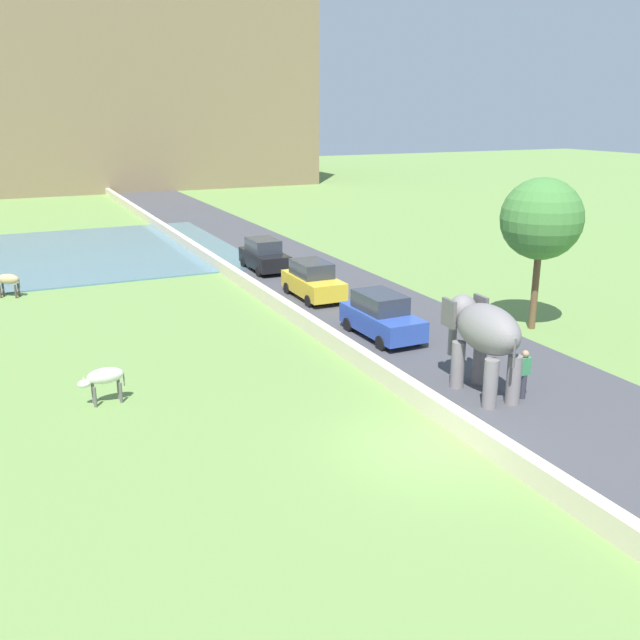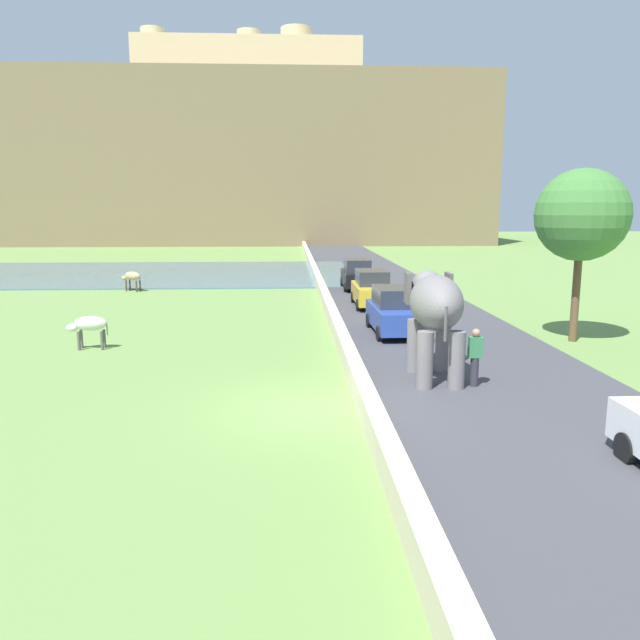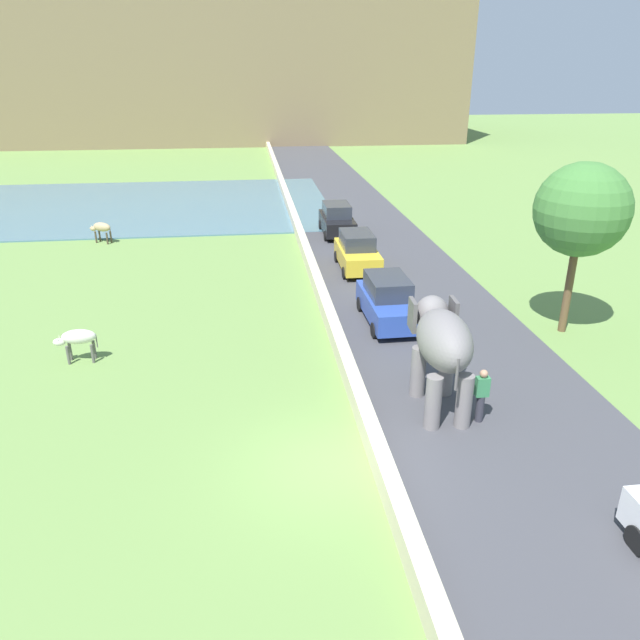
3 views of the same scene
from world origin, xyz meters
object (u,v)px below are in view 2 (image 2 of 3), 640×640
at_px(car_yellow, 372,289).
at_px(car_black, 357,275).
at_px(car_blue, 395,311).
at_px(cow_tan, 132,277).
at_px(person_beside_elephant, 475,357).
at_px(elephant, 434,308).
at_px(cow_white, 89,325).

relative_size(car_yellow, car_black, 1.00).
distance_m(car_blue, cow_tan, 18.48).
height_order(person_beside_elephant, car_black, car_black).
height_order(car_yellow, car_blue, same).
bearing_deg(elephant, cow_tan, 124.38).
distance_m(person_beside_elephant, car_black, 20.26).
bearing_deg(elephant, person_beside_elephant, -45.57).
bearing_deg(cow_white, car_black, 54.15).
bearing_deg(car_blue, car_yellow, 89.99).
xyz_separation_m(car_blue, cow_tan, (-13.15, 12.99, -0.06)).
relative_size(car_yellow, cow_white, 2.88).
bearing_deg(cow_white, person_beside_elephant, -23.82).
height_order(person_beside_elephant, cow_tan, person_beside_elephant).
height_order(car_blue, cow_white, car_blue).
xyz_separation_m(car_black, cow_tan, (-13.15, -0.07, -0.06)).
height_order(elephant, person_beside_elephant, elephant).
bearing_deg(car_blue, cow_white, -169.69).
bearing_deg(elephant, car_black, 90.03).
distance_m(car_yellow, cow_white, 13.79).
distance_m(elephant, cow_tan, 23.33).
distance_m(person_beside_elephant, cow_tan, 24.59).
distance_m(car_black, cow_white, 18.55).
distance_m(car_yellow, car_black, 6.54).
bearing_deg(person_beside_elephant, car_black, 92.62).
height_order(person_beside_elephant, cow_white, person_beside_elephant).
bearing_deg(car_yellow, cow_tan, 153.81).
relative_size(car_blue, cow_white, 2.89).
bearing_deg(person_beside_elephant, car_yellow, 93.87).
distance_m(elephant, cow_white, 11.74).
relative_size(elephant, car_black, 0.87).
distance_m(person_beside_elephant, car_blue, 7.24).
bearing_deg(cow_white, car_blue, 10.31).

